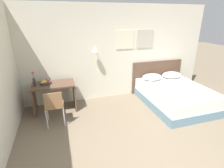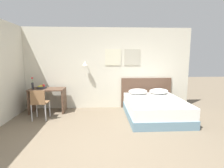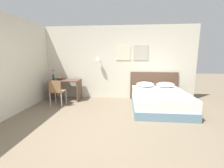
{
  "view_description": "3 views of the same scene",
  "coord_description": "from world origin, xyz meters",
  "px_view_note": "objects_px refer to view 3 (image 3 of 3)",
  "views": [
    {
      "loc": [
        -1.5,
        -1.79,
        2.32
      ],
      "look_at": [
        -0.35,
        1.92,
        0.81
      ],
      "focal_mm": 28.0,
      "sensor_mm": 36.0,
      "label": 1
    },
    {
      "loc": [
        0.01,
        -2.85,
        1.69
      ],
      "look_at": [
        0.25,
        1.63,
        1.01
      ],
      "focal_mm": 28.0,
      "sensor_mm": 36.0,
      "label": 2
    },
    {
      "loc": [
        0.46,
        -2.59,
        1.56
      ],
      "look_at": [
        0.03,
        2.0,
        0.71
      ],
      "focal_mm": 24.0,
      "sensor_mm": 36.0,
      "label": 3
    }
  ],
  "objects_px": {
    "headboard": "(154,86)",
    "fruit_bowl": "(61,78)",
    "folded_towel_mid_bed": "(163,97)",
    "bed": "(159,100)",
    "pillow_right": "(165,85)",
    "folded_towel_near_foot": "(163,93)",
    "flower_vase": "(53,76)",
    "desk_chair": "(57,90)",
    "pillow_left": "(145,84)",
    "desk": "(66,86)"
  },
  "relations": [
    {
      "from": "bed",
      "to": "desk_chair",
      "type": "height_order",
      "value": "desk_chair"
    },
    {
      "from": "headboard",
      "to": "desk_chair",
      "type": "height_order",
      "value": "headboard"
    },
    {
      "from": "bed",
      "to": "folded_towel_mid_bed",
      "type": "height_order",
      "value": "folded_towel_mid_bed"
    },
    {
      "from": "bed",
      "to": "folded_towel_near_foot",
      "type": "relative_size",
      "value": 6.14
    },
    {
      "from": "headboard",
      "to": "flower_vase",
      "type": "bearing_deg",
      "value": -173.33
    },
    {
      "from": "pillow_right",
      "to": "desk_chair",
      "type": "xyz_separation_m",
      "value": [
        -3.52,
        -0.79,
        -0.1
      ]
    },
    {
      "from": "pillow_right",
      "to": "flower_vase",
      "type": "relative_size",
      "value": 1.68
    },
    {
      "from": "pillow_right",
      "to": "fruit_bowl",
      "type": "relative_size",
      "value": 2.25
    },
    {
      "from": "folded_towel_near_foot",
      "to": "desk_chair",
      "type": "xyz_separation_m",
      "value": [
        -3.21,
        0.23,
        -0.04
      ]
    },
    {
      "from": "headboard",
      "to": "folded_towel_near_foot",
      "type": "relative_size",
      "value": 5.24
    },
    {
      "from": "flower_vase",
      "to": "bed",
      "type": "bearing_deg",
      "value": -9.52
    },
    {
      "from": "pillow_left",
      "to": "desk_chair",
      "type": "distance_m",
      "value": 2.95
    },
    {
      "from": "pillow_right",
      "to": "desk",
      "type": "relative_size",
      "value": 0.59
    },
    {
      "from": "pillow_left",
      "to": "pillow_right",
      "type": "bearing_deg",
      "value": 0.0
    },
    {
      "from": "desk_chair",
      "to": "folded_towel_mid_bed",
      "type": "bearing_deg",
      "value": -12.45
    },
    {
      "from": "pillow_right",
      "to": "bed",
      "type": "bearing_deg",
      "value": -115.34
    },
    {
      "from": "headboard",
      "to": "desk",
      "type": "bearing_deg",
      "value": -173.29
    },
    {
      "from": "desk_chair",
      "to": "fruit_bowl",
      "type": "relative_size",
      "value": 3.1
    },
    {
      "from": "flower_vase",
      "to": "fruit_bowl",
      "type": "bearing_deg",
      "value": 19.18
    },
    {
      "from": "folded_towel_near_foot",
      "to": "flower_vase",
      "type": "bearing_deg",
      "value": 166.03
    },
    {
      "from": "desk",
      "to": "desk_chair",
      "type": "relative_size",
      "value": 1.24
    },
    {
      "from": "bed",
      "to": "flower_vase",
      "type": "relative_size",
      "value": 5.5
    },
    {
      "from": "folded_towel_near_foot",
      "to": "flower_vase",
      "type": "height_order",
      "value": "flower_vase"
    },
    {
      "from": "pillow_left",
      "to": "fruit_bowl",
      "type": "xyz_separation_m",
      "value": [
        -3.01,
        -0.04,
        0.18
      ]
    },
    {
      "from": "headboard",
      "to": "fruit_bowl",
      "type": "bearing_deg",
      "value": -174.28
    },
    {
      "from": "desk",
      "to": "folded_towel_near_foot",
      "type": "bearing_deg",
      "value": -16.47
    },
    {
      "from": "bed",
      "to": "folded_towel_near_foot",
      "type": "bearing_deg",
      "value": -85.12
    },
    {
      "from": "desk",
      "to": "fruit_bowl",
      "type": "bearing_deg",
      "value": 167.82
    },
    {
      "from": "folded_towel_mid_bed",
      "to": "folded_towel_near_foot",
      "type": "bearing_deg",
      "value": 75.75
    },
    {
      "from": "folded_towel_mid_bed",
      "to": "fruit_bowl",
      "type": "relative_size",
      "value": 1.14
    },
    {
      "from": "desk",
      "to": "bed",
      "type": "bearing_deg",
      "value": -11.55
    },
    {
      "from": "bed",
      "to": "pillow_left",
      "type": "relative_size",
      "value": 3.28
    },
    {
      "from": "pillow_left",
      "to": "desk",
      "type": "bearing_deg",
      "value": -178.48
    },
    {
      "from": "desk_chair",
      "to": "fruit_bowl",
      "type": "xyz_separation_m",
      "value": [
        -0.17,
        0.75,
        0.28
      ]
    },
    {
      "from": "bed",
      "to": "folded_towel_mid_bed",
      "type": "xyz_separation_m",
      "value": [
        -0.09,
        -0.75,
        0.29
      ]
    },
    {
      "from": "pillow_right",
      "to": "desk_chair",
      "type": "height_order",
      "value": "desk_chair"
    },
    {
      "from": "headboard",
      "to": "fruit_bowl",
      "type": "height_order",
      "value": "headboard"
    },
    {
      "from": "folded_towel_near_foot",
      "to": "fruit_bowl",
      "type": "bearing_deg",
      "value": 163.74
    },
    {
      "from": "headboard",
      "to": "folded_towel_mid_bed",
      "type": "distance_m",
      "value": 1.77
    },
    {
      "from": "bed",
      "to": "pillow_right",
      "type": "relative_size",
      "value": 3.28
    },
    {
      "from": "headboard",
      "to": "bed",
      "type": "bearing_deg",
      "value": -90.0
    },
    {
      "from": "pillow_right",
      "to": "folded_towel_near_foot",
      "type": "xyz_separation_m",
      "value": [
        -0.32,
        -1.02,
        -0.06
      ]
    },
    {
      "from": "headboard",
      "to": "folded_towel_mid_bed",
      "type": "height_order",
      "value": "headboard"
    },
    {
      "from": "desk_chair",
      "to": "pillow_left",
      "type": "bearing_deg",
      "value": 15.55
    },
    {
      "from": "folded_towel_mid_bed",
      "to": "desk_chair",
      "type": "xyz_separation_m",
      "value": [
        -3.09,
        0.68,
        -0.04
      ]
    },
    {
      "from": "pillow_left",
      "to": "desk_chair",
      "type": "xyz_separation_m",
      "value": [
        -2.84,
        -0.79,
        -0.1
      ]
    },
    {
      "from": "headboard",
      "to": "folded_towel_near_foot",
      "type": "xyz_separation_m",
      "value": [
        0.03,
        -1.32,
        0.05
      ]
    },
    {
      "from": "bed",
      "to": "folded_towel_near_foot",
      "type": "height_order",
      "value": "folded_towel_near_foot"
    },
    {
      "from": "headboard",
      "to": "folded_towel_mid_bed",
      "type": "relative_size",
      "value": 5.5
    },
    {
      "from": "folded_towel_near_foot",
      "to": "fruit_bowl",
      "type": "distance_m",
      "value": 3.53
    }
  ]
}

